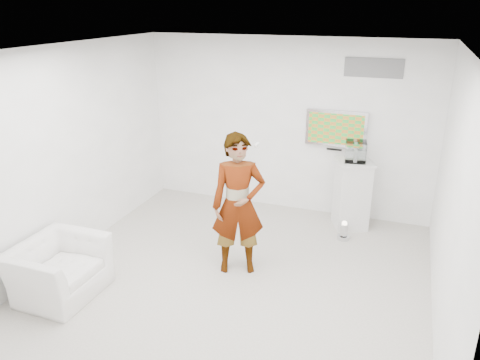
{
  "coord_description": "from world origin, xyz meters",
  "views": [
    {
      "loc": [
        1.94,
        -5.15,
        3.5
      ],
      "look_at": [
        -0.17,
        0.6,
        1.17
      ],
      "focal_mm": 35.0,
      "sensor_mm": 36.0,
      "label": 1
    }
  ],
  "objects_px": {
    "tv": "(336,128)",
    "floor_uplight": "(344,231)",
    "pedestal": "(352,194)",
    "person": "(238,205)",
    "armchair": "(58,269)"
  },
  "relations": [
    {
      "from": "armchair",
      "to": "floor_uplight",
      "type": "xyz_separation_m",
      "value": [
        3.19,
        2.72,
        -0.2
      ]
    },
    {
      "from": "person",
      "to": "armchair",
      "type": "distance_m",
      "value": 2.43
    },
    {
      "from": "tv",
      "to": "pedestal",
      "type": "height_order",
      "value": "tv"
    },
    {
      "from": "person",
      "to": "floor_uplight",
      "type": "relative_size",
      "value": 6.56
    },
    {
      "from": "person",
      "to": "armchair",
      "type": "xyz_separation_m",
      "value": [
        -1.93,
        -1.34,
        -0.63
      ]
    },
    {
      "from": "armchair",
      "to": "floor_uplight",
      "type": "bearing_deg",
      "value": -48.72
    },
    {
      "from": "tv",
      "to": "floor_uplight",
      "type": "xyz_separation_m",
      "value": [
        0.36,
        -0.88,
        -1.4
      ]
    },
    {
      "from": "tv",
      "to": "pedestal",
      "type": "distance_m",
      "value": 1.11
    },
    {
      "from": "pedestal",
      "to": "tv",
      "type": "bearing_deg",
      "value": 136.4
    },
    {
      "from": "tv",
      "to": "armchair",
      "type": "height_order",
      "value": "tv"
    },
    {
      "from": "tv",
      "to": "armchair",
      "type": "relative_size",
      "value": 0.93
    },
    {
      "from": "tv",
      "to": "person",
      "type": "height_order",
      "value": "person"
    },
    {
      "from": "person",
      "to": "floor_uplight",
      "type": "distance_m",
      "value": 2.04
    },
    {
      "from": "person",
      "to": "pedestal",
      "type": "bearing_deg",
      "value": 33.59
    },
    {
      "from": "person",
      "to": "tv",
      "type": "bearing_deg",
      "value": 45.94
    }
  ]
}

